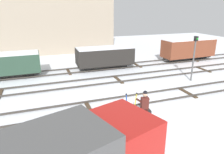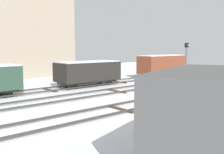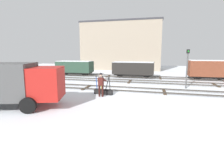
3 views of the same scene
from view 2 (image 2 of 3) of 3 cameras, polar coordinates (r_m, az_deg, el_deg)
name	(u,v)px [view 2 (image 2 of 3)]	position (r m, az deg, el deg)	size (l,w,h in m)	color
ground_plane	(163,101)	(16.12, 11.19, -5.18)	(60.00, 60.00, 0.00)	silver
track_main_line	(163,99)	(16.10, 11.20, -4.81)	(44.00, 1.94, 0.18)	#38332D
track_siding_near	(117,90)	(18.94, 1.08, -2.95)	(44.00, 1.94, 0.18)	#38332D
track_siding_far	(88,85)	(21.74, -5.30, -1.74)	(44.00, 1.94, 0.18)	#38332D
switch_lever_frame	(176,105)	(13.99, 13.94, -6.01)	(1.55, 0.56, 1.45)	black
rail_worker	(188,92)	(13.49, 16.48, -3.19)	(0.60, 0.74, 1.82)	#351511
delivery_truck	(214,109)	(7.78, 21.71, -6.57)	(6.13, 3.80, 2.70)	#B21E19
signal_post	(186,60)	(21.54, 16.15, 3.62)	(0.24, 0.32, 3.61)	#4C4C4C
apartment_building	(0,34)	(29.43, -23.69, 8.76)	(15.47, 5.11, 9.25)	gray
freight_car_mid_siding	(162,65)	(28.40, 10.99, 2.73)	(6.06, 2.10, 2.41)	#2D2B28
freight_car_back_track	(88,72)	(21.61, -5.34, 1.20)	(5.41, 2.35, 2.09)	#2D2B28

